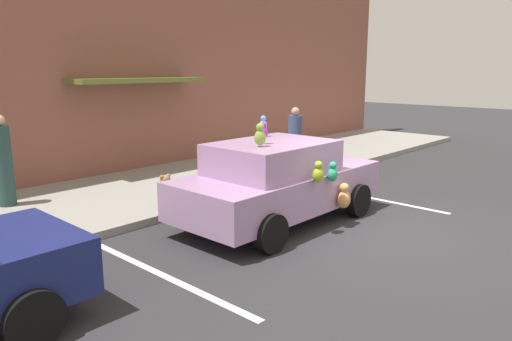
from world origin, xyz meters
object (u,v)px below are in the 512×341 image
plush_covered_car (278,181)px  pedestrian_walking_past (295,143)px  teddy_bear_on_sidewalk (166,190)px  pedestrian_near_shopfront (4,164)px

plush_covered_car → pedestrian_walking_past: (3.06, 2.00, 0.15)m
plush_covered_car → pedestrian_walking_past: plush_covered_car is taller
plush_covered_car → teddy_bear_on_sidewalk: 2.42m
teddy_bear_on_sidewalk → pedestrian_walking_past: 4.05m
pedestrian_near_shopfront → pedestrian_walking_past: bearing=-20.8°
plush_covered_car → pedestrian_walking_past: size_ratio=2.44×
pedestrian_walking_past → teddy_bear_on_sidewalk: bearing=177.3°
plush_covered_car → pedestrian_walking_past: 3.66m
plush_covered_car → teddy_bear_on_sidewalk: (-0.95, 2.19, -0.37)m
plush_covered_car → pedestrian_near_shopfront: 5.44m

